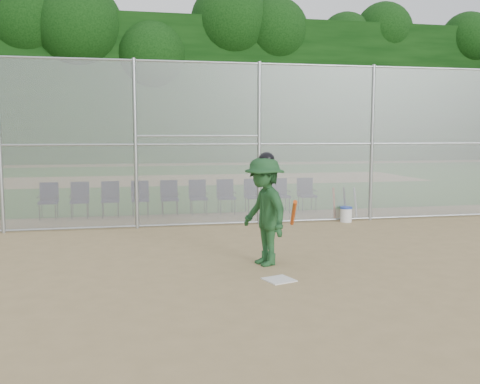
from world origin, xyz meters
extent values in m
plane|color=tan|center=(0.00, 0.00, 0.00)|extent=(100.00, 100.00, 0.00)
plane|color=#2A641E|center=(0.00, 18.00, 0.01)|extent=(100.00, 100.00, 0.00)
plane|color=tan|center=(0.00, 18.00, 0.01)|extent=(24.00, 24.00, 0.00)
cube|color=gray|center=(0.00, 5.00, 2.00)|extent=(16.00, 0.02, 4.00)
cylinder|color=#9EA3A8|center=(0.00, 5.00, 3.95)|extent=(16.00, 0.05, 0.05)
cube|color=black|center=(0.00, 35.00, 5.50)|extent=(80.00, 5.00, 11.00)
cube|color=white|center=(0.08, -0.08, 0.01)|extent=(0.52, 0.52, 0.02)
imported|color=#1C4823|center=(0.10, 0.94, 0.93)|extent=(0.99, 1.35, 1.87)
ellipsoid|color=black|center=(0.10, 0.94, 1.84)|extent=(0.27, 0.30, 0.23)
cylinder|color=#E65015|center=(0.50, 0.54, 0.95)|extent=(0.24, 0.74, 0.52)
cylinder|color=white|center=(3.26, 4.83, 0.17)|extent=(0.29, 0.29, 0.35)
cylinder|color=#2842AD|center=(3.26, 4.83, 0.37)|extent=(0.31, 0.31, 0.05)
cylinder|color=#D84C14|center=(3.10, 5.25, 0.42)|extent=(0.06, 0.22, 0.85)
cylinder|color=black|center=(3.40, 5.25, 0.42)|extent=(0.06, 0.25, 0.84)
cylinder|color=#B2B2B7|center=(3.70, 5.25, 0.42)|extent=(0.06, 0.28, 0.84)
camera|label=1|loc=(-2.15, -7.87, 2.28)|focal=40.00mm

